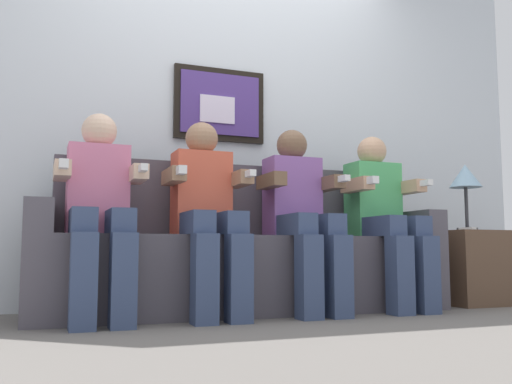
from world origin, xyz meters
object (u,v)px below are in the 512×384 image
(person_leftmost, at_px, (100,204))
(side_table_right, at_px, (469,268))
(table_lamp, at_px, (465,179))
(person_left_center, at_px, (207,207))
(person_right_center, at_px, (301,210))
(spare_remote_on_table, at_px, (467,229))
(couch, at_px, (245,259))
(person_rightmost, at_px, (384,212))

(person_leftmost, height_order, side_table_right, person_leftmost)
(person_leftmost, distance_m, table_lamp, 2.47)
(person_left_center, bearing_deg, person_leftmost, 180.00)
(person_left_center, bearing_deg, person_right_center, 0.05)
(spare_remote_on_table, bearing_deg, couch, 174.15)
(person_rightmost, bearing_deg, couch, 168.99)
(couch, bearing_deg, person_left_center, -149.73)
(person_right_center, distance_m, side_table_right, 1.34)
(couch, bearing_deg, spare_remote_on_table, -5.85)
(person_left_center, relative_size, table_lamp, 2.41)
(couch, xyz_separation_m, person_leftmost, (-0.87, -0.17, 0.29))
(table_lamp, distance_m, spare_remote_on_table, 0.36)
(couch, relative_size, side_table_right, 4.92)
(couch, height_order, person_leftmost, person_leftmost)
(person_leftmost, height_order, person_left_center, same)
(couch, xyz_separation_m, person_left_center, (-0.29, -0.17, 0.29))
(person_rightmost, xyz_separation_m, spare_remote_on_table, (0.67, 0.01, -0.10))
(couch, distance_m, person_right_center, 0.45)
(person_rightmost, relative_size, side_table_right, 2.22)
(person_leftmost, bearing_deg, person_left_center, 0.00)
(side_table_right, bearing_deg, person_left_center, -178.12)
(table_lamp, bearing_deg, person_leftmost, -178.29)
(person_leftmost, bearing_deg, table_lamp, 1.71)
(couch, xyz_separation_m, table_lamp, (1.59, -0.10, 0.55))
(person_leftmost, relative_size, side_table_right, 2.22)
(person_right_center, relative_size, person_rightmost, 1.00)
(side_table_right, relative_size, spare_remote_on_table, 3.85)
(person_left_center, xyz_separation_m, person_right_center, (0.58, 0.00, -0.00))
(table_lamp, xyz_separation_m, spare_remote_on_table, (-0.05, -0.06, -0.35))
(person_right_center, distance_m, spare_remote_on_table, 1.25)
(person_leftmost, height_order, table_lamp, person_leftmost)
(couch, height_order, side_table_right, couch)
(person_leftmost, distance_m, person_left_center, 0.58)
(person_left_center, bearing_deg, person_rightmost, 0.00)
(side_table_right, height_order, table_lamp, table_lamp)
(person_left_center, xyz_separation_m, table_lamp, (1.88, 0.07, 0.25))
(side_table_right, bearing_deg, couch, 176.11)
(person_leftmost, height_order, person_right_center, same)
(table_lamp, height_order, spare_remote_on_table, table_lamp)
(person_left_center, xyz_separation_m, person_rightmost, (1.16, 0.00, 0.00))
(person_rightmost, height_order, side_table_right, person_rightmost)
(couch, bearing_deg, person_leftmost, -168.99)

